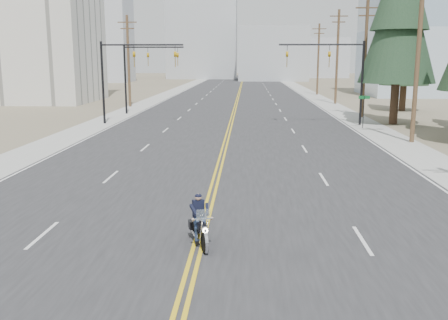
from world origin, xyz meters
TOP-DOWN VIEW (x-y plane):
  - ground_plane at (0.00, 0.00)m, footprint 400.00×400.00m
  - road at (0.00, 70.00)m, footprint 20.00×200.00m
  - sidewalk_left at (-11.50, 70.00)m, footprint 3.00×200.00m
  - sidewalk_right at (11.50, 70.00)m, footprint 3.00×200.00m
  - traffic_mast_left at (-8.98, 32.00)m, footprint 7.10×0.26m
  - traffic_mast_right at (8.98, 32.00)m, footprint 7.10×0.26m
  - traffic_mast_far at (-9.31, 40.00)m, footprint 6.10×0.26m
  - street_sign at (10.80, 30.00)m, footprint 0.90×0.06m
  - utility_pole_b at (12.50, 23.00)m, footprint 2.20×0.30m
  - utility_pole_c at (12.50, 38.00)m, footprint 2.20×0.30m
  - utility_pole_d at (12.50, 53.00)m, footprint 2.20×0.30m
  - utility_pole_e at (12.50, 70.00)m, footprint 2.20×0.30m
  - utility_pole_left at (-12.50, 48.00)m, footprint 2.20×0.30m
  - glass_building at (32.00, 70.00)m, footprint 24.00×16.00m
  - haze_bldg_a at (-35.00, 115.00)m, footprint 14.00×12.00m
  - haze_bldg_b at (8.00, 125.00)m, footprint 18.00×14.00m
  - haze_bldg_c at (40.00, 110.00)m, footprint 16.00×12.00m
  - haze_bldg_d at (-12.00, 140.00)m, footprint 20.00×15.00m
  - haze_bldg_e at (25.00, 150.00)m, footprint 14.00×14.00m
  - haze_bldg_f at (-50.00, 130.00)m, footprint 12.00×12.00m
  - motorcyclist at (0.06, 3.46)m, footprint 1.33×2.09m
  - conifer_tall at (14.04, 32.89)m, footprint 6.37×6.37m
  - conifer_far at (18.27, 44.54)m, footprint 5.19×5.19m

SIDE VIEW (x-z plane):
  - ground_plane at x=0.00m, z-range 0.00..0.00m
  - road at x=0.00m, z-range 0.00..0.01m
  - sidewalk_left at x=-11.50m, z-range 0.00..0.01m
  - sidewalk_right at x=11.50m, z-range 0.00..0.01m
  - motorcyclist at x=0.06m, z-range 0.00..1.51m
  - street_sign at x=10.80m, z-range 0.49..3.12m
  - traffic_mast_far at x=-9.31m, z-range 1.37..8.37m
  - traffic_mast_left at x=-8.98m, z-range 1.44..8.44m
  - traffic_mast_right at x=8.98m, z-range 1.44..8.44m
  - utility_pole_left at x=-12.50m, z-range 0.23..10.73m
  - utility_pole_c at x=12.50m, z-range 0.23..11.23m
  - utility_pole_e at x=12.50m, z-range 0.23..11.23m
  - utility_pole_b at x=12.50m, z-range 0.23..11.73m
  - utility_pole_d at x=12.50m, z-range 0.23..11.73m
  - haze_bldg_e at x=25.00m, z-range 0.00..12.00m
  - haze_bldg_b at x=8.00m, z-range 0.00..14.00m
  - conifer_far at x=18.27m, z-range 1.02..14.91m
  - haze_bldg_f at x=-50.00m, z-range 0.00..16.00m
  - haze_bldg_c at x=40.00m, z-range 0.00..18.00m
  - glass_building at x=32.00m, z-range 0.00..20.00m
  - conifer_tall at x=14.04m, z-range 1.32..19.02m
  - haze_bldg_a at x=-35.00m, z-range 0.00..22.00m
  - haze_bldg_d at x=-12.00m, z-range 0.00..26.00m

